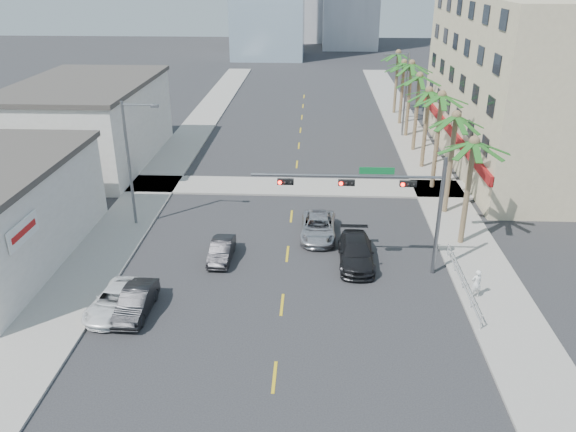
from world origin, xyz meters
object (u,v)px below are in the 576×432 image
object	(u,v)px
traffic_signal_mast	(385,195)
car_lane_right	(356,252)
pedestrian	(476,284)
car_parked_far	(115,301)
car_lane_left	(221,250)
car_parked_mid	(136,302)
car_lane_center	(318,227)

from	to	relation	value
traffic_signal_mast	car_lane_right	size ratio (longest dim) A/B	2.10
traffic_signal_mast	pedestrian	bearing A→B (deg)	-29.41
car_parked_far	car_lane_left	bearing A→B (deg)	59.01
car_parked_far	traffic_signal_mast	bearing A→B (deg)	25.80
car_parked_mid	car_lane_right	bearing A→B (deg)	27.72
car_parked_mid	car_lane_right	xyz separation A→B (m)	(12.17, 6.16, 0.07)
car_parked_far	pedestrian	size ratio (longest dim) A/B	2.70
car_parked_mid	car_lane_center	size ratio (longest dim) A/B	0.82
car_parked_far	car_lane_left	distance (m)	7.80
car_lane_left	car_lane_right	xyz separation A→B (m)	(8.53, -0.11, 0.14)
traffic_signal_mast	car_parked_mid	size ratio (longest dim) A/B	2.64
car_parked_mid	car_parked_far	world-z (taller)	car_parked_mid
car_lane_center	pedestrian	bearing A→B (deg)	-39.41
traffic_signal_mast	pedestrian	size ratio (longest dim) A/B	6.51
car_lane_left	pedestrian	distance (m)	15.49
traffic_signal_mast	car_lane_left	world-z (taller)	traffic_signal_mast
car_lane_left	car_lane_center	size ratio (longest dim) A/B	0.74
traffic_signal_mast	car_parked_far	distance (m)	16.21
traffic_signal_mast	pedestrian	xyz separation A→B (m)	(5.02, -2.83, -4.06)
car_parked_far	car_lane_center	size ratio (longest dim) A/B	0.90
traffic_signal_mast	car_lane_center	size ratio (longest dim) A/B	2.17
car_parked_far	pedestrian	world-z (taller)	pedestrian
car_lane_center	pedestrian	size ratio (longest dim) A/B	2.99
car_lane_center	car_lane_right	bearing A→B (deg)	-56.03
car_parked_mid	car_lane_left	distance (m)	7.24
car_parked_far	car_parked_mid	bearing A→B (deg)	0.98
car_parked_mid	car_lane_left	size ratio (longest dim) A/B	1.11
car_parked_far	car_lane_center	distance (m)	14.66
traffic_signal_mast	car_lane_center	bearing A→B (deg)	128.75
car_parked_mid	car_parked_far	distance (m)	1.19
car_lane_right	car_parked_far	bearing A→B (deg)	-155.72
traffic_signal_mast	car_parked_mid	distance (m)	15.16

